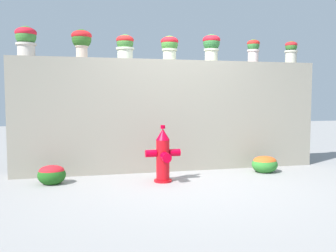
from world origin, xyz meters
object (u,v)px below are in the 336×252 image
object	(u,v)px
potted_plant_1	(82,40)
potted_plant_6	(291,50)
flower_bush_right	(52,174)
potted_plant_5	(253,49)
potted_plant_3	(170,46)
fire_hydrant	(163,156)
potted_plant_4	(211,45)
flower_bush_left	(265,163)
potted_plant_2	(125,45)
potted_plant_0	(26,39)

from	to	relation	value
potted_plant_1	potted_plant_6	distance (m)	3.65
flower_bush_right	potted_plant_5	bearing A→B (deg)	10.98
potted_plant_3	flower_bush_right	xyz separation A→B (m)	(-1.85, -0.62, -1.91)
potted_plant_5	fire_hydrant	world-z (taller)	potted_plant_5
potted_plant_6	flower_bush_right	xyz separation A→B (m)	(-4.09, -0.63, -1.90)
potted_plant_4	flower_bush_left	world-z (taller)	potted_plant_4
flower_bush_left	potted_plant_2	bearing A→B (deg)	165.44
potted_plant_3	potted_plant_6	distance (m)	2.24
potted_plant_2	fire_hydrant	distance (m)	1.91
flower_bush_right	potted_plant_1	bearing A→B (deg)	55.55
potted_plant_3	potted_plant_5	size ratio (longest dim) A/B	0.99
potted_plant_2	potted_plant_6	xyz separation A→B (m)	(2.98, 0.04, 0.01)
potted_plant_3	potted_plant_5	world-z (taller)	potted_plant_5
potted_plant_5	fire_hydrant	distance (m)	2.64
potted_plant_5	flower_bush_left	size ratio (longest dim) A/B	0.97
potted_plant_4	flower_bush_right	bearing A→B (deg)	-166.57
potted_plant_3	potted_plant_1	bearing A→B (deg)	178.87
potted_plant_0	potted_plant_6	bearing A→B (deg)	0.65
potted_plant_3	potted_plant_5	distance (m)	1.52
potted_plant_2	potted_plant_5	bearing A→B (deg)	1.51
potted_plant_0	fire_hydrant	size ratio (longest dim) A/B	0.55
potted_plant_4	fire_hydrant	size ratio (longest dim) A/B	0.56
potted_plant_0	potted_plant_4	size ratio (longest dim) A/B	0.99
flower_bush_left	flower_bush_right	xyz separation A→B (m)	(-3.28, -0.03, 0.00)
flower_bush_left	fire_hydrant	bearing A→B (deg)	-171.24
fire_hydrant	potted_plant_5	bearing A→B (deg)	26.05
potted_plant_0	potted_plant_6	world-z (taller)	potted_plant_0
potted_plant_3	potted_plant_0	bearing A→B (deg)	-178.99
potted_plant_0	potted_plant_2	bearing A→B (deg)	0.41
potted_plant_3	flower_bush_left	bearing A→B (deg)	-22.40
potted_plant_0	potted_plant_2	xyz separation A→B (m)	(1.47, 0.01, -0.04)
potted_plant_5	potted_plant_6	world-z (taller)	potted_plant_5
potted_plant_3	fire_hydrant	world-z (taller)	potted_plant_3
potted_plant_2	flower_bush_right	xyz separation A→B (m)	(-1.11, -0.59, -1.89)
potted_plant_0	potted_plant_4	xyz separation A→B (m)	(2.93, 0.03, 0.02)
potted_plant_0	potted_plant_4	world-z (taller)	potted_plant_4
potted_plant_5	flower_bush_left	xyz separation A→B (m)	(-0.08, -0.62, -1.91)
potted_plant_2	potted_plant_4	world-z (taller)	potted_plant_4
potted_plant_0	potted_plant_1	size ratio (longest dim) A/B	1.00
potted_plant_2	potted_plant_6	size ratio (longest dim) A/B	0.97
potted_plant_0	flower_bush_left	bearing A→B (deg)	-8.63
flower_bush_left	potted_plant_0	bearing A→B (deg)	171.37
potted_plant_1	potted_plant_6	size ratio (longest dim) A/B	1.11
potted_plant_3	potted_plant_4	xyz separation A→B (m)	(0.72, -0.01, 0.04)
potted_plant_0	potted_plant_5	distance (m)	3.72
potted_plant_4	potted_plant_6	world-z (taller)	potted_plant_4
potted_plant_2	flower_bush_left	distance (m)	2.93
potted_plant_0	flower_bush_left	size ratio (longest dim) A/B	1.07
flower_bush_right	fire_hydrant	bearing A→B (deg)	-8.86
flower_bush_left	potted_plant_4	bearing A→B (deg)	140.64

